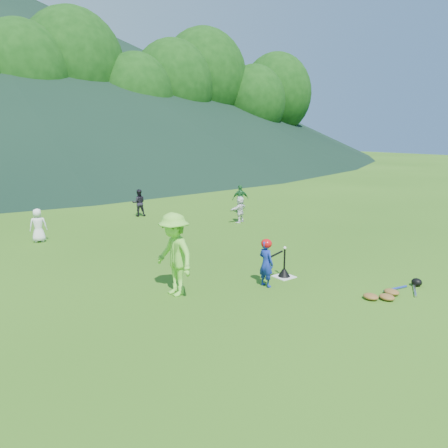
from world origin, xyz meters
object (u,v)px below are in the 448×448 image
Objects in this scene: fielder_d at (240,209)px; batting_tee at (284,272)px; home_plate at (284,277)px; equipment_pile at (392,292)px; adult_coach at (174,254)px; fielder_c at (240,199)px; batter_child at (266,263)px; fielder_b at (139,203)px; fielder_a at (38,225)px.

fielder_d reaches higher than batting_tee.
home_plate is 6.67m from fielder_d.
equipment_pile is at bearing -64.49° from batting_tee.
adult_coach is at bearing 168.50° from batting_tee.
fielder_c is at bearing 58.96° from home_plate.
batting_tee is at bearing 75.39° from adult_coach.
fielder_b is (1.34, 9.55, 0.02)m from batter_child.
home_plate is 8.70m from fielder_c.
fielder_a is (-3.18, 7.41, -0.00)m from batter_child.
fielder_d is (7.16, -1.37, -0.03)m from fielder_a.
equipment_pile is at bearing 132.61° from fielder_a.
fielder_a is (-1.23, 6.64, -0.36)m from adult_coach.
fielder_d is at bearing -176.27° from fielder_a.
fielder_b is 4.36m from fielder_c.
equipment_pile is (-3.40, -9.70, -0.55)m from fielder_c.
home_plate is 9.36m from fielder_b.
home_plate is 0.25× the size of equipment_pile.
home_plate is 2.93m from adult_coach.
adult_coach is 6.76m from fielder_a.
fielder_d is at bearing 128.55° from adult_coach.
batter_child is 0.92m from batting_tee.
batter_child reaches higher than equipment_pile.
home_plate is 0.66× the size of batting_tee.
batting_tee is (3.96, -7.20, -0.42)m from fielder_a.
batting_tee is at bearing 133.38° from fielder_a.
batter_child is 0.60× the size of adult_coach.
home_plate is 0.41× the size of fielder_a.
fielder_a is 1.05× the size of fielder_d.
adult_coach is 9.38m from fielder_b.
adult_coach reaches higher than equipment_pile.
fielder_c is (7.21, 6.88, -0.30)m from adult_coach.
batting_tee is (-3.19, -5.83, -0.39)m from fielder_d.
fielder_d is at bearing 61.29° from home_plate.
fielder_c is 1.80× the size of batting_tee.
home_plate is 0.40× the size of fielder_b.
batting_tee is (0.79, 0.21, -0.42)m from batter_child.
fielder_d is (5.93, 5.27, -0.39)m from adult_coach.
fielder_b is 11.61m from equipment_pile.
equipment_pile is (5.04, -9.45, -0.48)m from fielder_a.
batting_tee is (-0.55, -9.33, -0.44)m from fielder_b.
fielder_a reaches higher than fielder_d.
home_plate is at bearing 40.56° from fielder_d.
home_plate is 8.23m from fielder_a.
adult_coach is at bearing 63.29° from batter_child.
fielder_a is (-3.96, 7.20, 0.53)m from home_plate.
adult_coach is at bearing 115.02° from fielder_a.
fielder_d is (3.19, 5.83, 0.51)m from home_plate.
adult_coach reaches higher than batter_child.
fielder_b is at bearing -2.86° from fielder_c.
fielder_c is 8.70m from batting_tee.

